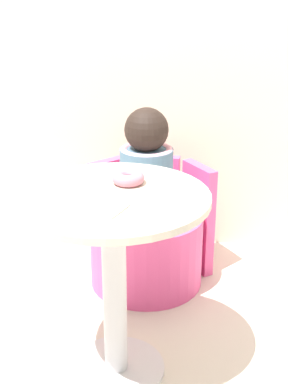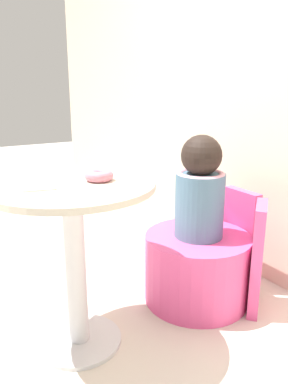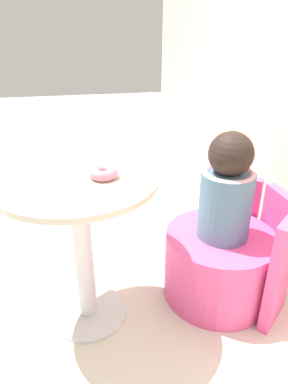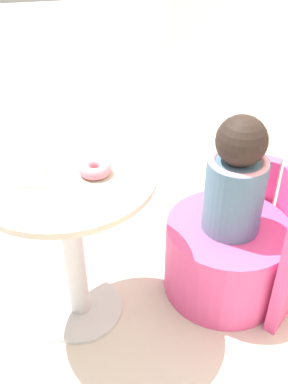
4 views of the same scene
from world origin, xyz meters
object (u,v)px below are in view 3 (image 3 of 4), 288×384
(tub_chair, at_px, (218,264))
(child_figure, at_px, (227,190))
(round_table, at_px, (80,221))
(donut, at_px, (104,173))

(tub_chair, distance_m, child_figure, 0.42)
(round_table, relative_size, child_figure, 1.42)
(round_table, xyz_separation_m, donut, (0.03, 0.11, 0.22))
(donut, bearing_deg, round_table, -105.82)
(child_figure, bearing_deg, round_table, -88.89)
(round_table, bearing_deg, child_figure, 91.11)
(tub_chair, relative_size, child_figure, 1.06)
(round_table, height_order, donut, donut)
(donut, bearing_deg, tub_chair, 94.41)
(child_figure, distance_m, donut, 0.58)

